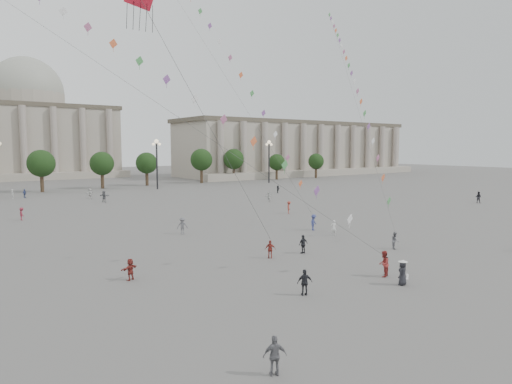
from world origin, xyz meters
TOP-DOWN VIEW (x-y plane):
  - ground at (0.00, 0.00)m, footprint 360.00×360.00m
  - hall_east at (75.00, 93.89)m, footprint 84.00×26.22m
  - hall_central at (0.00, 129.22)m, footprint 48.30×34.30m
  - tree_row at (0.00, 78.00)m, footprint 137.12×5.12m
  - lamp_post_mid_east at (15.00, 70.00)m, footprint 2.00×0.90m
  - lamp_post_far_east at (45.00, 70.00)m, footprint 2.00×0.90m
  - person_crowd_0 at (-11.03, 68.00)m, footprint 0.94×0.90m
  - person_crowd_4 at (-1.94, 59.82)m, footprint 1.76×1.23m
  - person_crowd_6 at (-3.34, 21.04)m, footprint 1.30×1.05m
  - person_crowd_7 at (21.19, 38.56)m, footprint 1.49×0.61m
  - person_crowd_8 at (15.07, 25.92)m, footprint 1.16×1.25m
  - person_crowd_9 at (30.94, 48.51)m, footprint 1.34×1.20m
  - person_crowd_10 at (-12.93, 68.00)m, footprint 0.47×0.64m
  - person_crowd_12 at (-1.45, 53.44)m, footprint 1.57×1.76m
  - person_crowd_13 at (8.94, 11.36)m, footprint 0.70×0.66m
  - person_crowd_15 at (47.42, 17.15)m, footprint 0.94×1.07m
  - person_crowd_17 at (-15.49, 40.73)m, footprint 0.70×1.09m
  - tourist_0 at (-2.16, 7.49)m, footprint 0.90×0.83m
  - tourist_1 at (-6.08, -1.15)m, footprint 1.03×0.77m
  - tourist_2 at (-13.62, 8.19)m, footprint 1.44×0.96m
  - tourist_3 at (-13.60, -7.84)m, footprint 1.04×0.78m
  - tourist_4 at (1.18, 7.23)m, footprint 0.95×0.42m
  - kite_flyer_0 at (1.11, -1.32)m, footprint 1.11×1.01m
  - kite_flyer_1 at (9.26, 14.71)m, footprint 1.30×1.06m
  - kite_flyer_2 at (8.94, 3.76)m, footprint 0.93×0.94m
  - hat_person at (0.56, -3.30)m, footprint 0.90×0.69m
  - dragon_kite at (-13.44, 5.46)m, footprint 6.82×1.78m
  - kite_train_east at (25.89, 25.63)m, footprint 31.72×40.17m

SIDE VIEW (x-z plane):
  - ground at x=0.00m, z-range 0.00..0.00m
  - person_crowd_9 at x=30.94m, z-range 0.00..1.48m
  - tourist_0 at x=-2.16m, z-range 0.00..1.48m
  - tourist_2 at x=-13.62m, z-range 0.00..1.49m
  - kite_flyer_2 at x=8.94m, z-range 0.00..1.53m
  - person_crowd_7 at x=21.19m, z-range 0.00..1.57m
  - person_crowd_0 at x=-11.03m, z-range 0.00..1.58m
  - tourist_4 at x=1.18m, z-range 0.00..1.60m
  - person_crowd_17 at x=-15.49m, z-range 0.00..1.60m
  - person_crowd_13 at x=8.94m, z-range 0.00..1.60m
  - tourist_1 at x=-6.08m, z-range 0.00..1.62m
  - person_crowd_10 at x=-12.93m, z-range 0.00..1.62m
  - tourist_3 at x=-13.60m, z-range 0.00..1.64m
  - person_crowd_8 at x=15.07m, z-range 0.00..1.69m
  - hat_person at x=0.56m, z-range 0.02..1.71m
  - kite_flyer_1 at x=9.26m, z-range 0.00..1.75m
  - person_crowd_6 at x=-3.34m, z-range 0.00..1.75m
  - person_crowd_4 at x=-1.94m, z-range 0.00..1.82m
  - kite_flyer_0 at x=1.11m, z-range 0.00..1.84m
  - person_crowd_15 at x=47.42m, z-range 0.00..1.86m
  - person_crowd_12 at x=-1.45m, z-range 0.00..1.94m
  - tree_row at x=0.00m, z-range 1.39..9.39m
  - lamp_post_mid_east at x=15.00m, z-range 2.03..12.68m
  - lamp_post_far_east at x=45.00m, z-range 2.03..12.68m
  - hall_east at x=75.00m, z-range -0.17..17.03m
  - hall_central at x=0.00m, z-range -3.52..31.98m
  - dragon_kite at x=-13.44m, z-range 7.04..27.06m
  - kite_train_east at x=25.89m, z-range -11.17..51.57m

